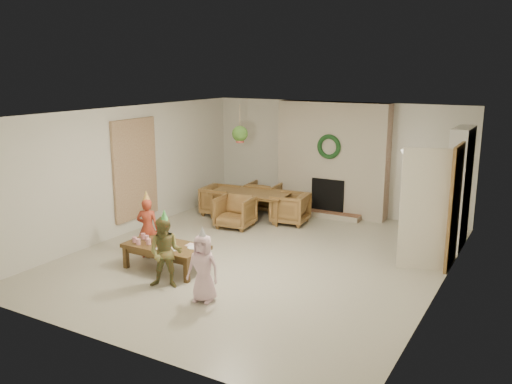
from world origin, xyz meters
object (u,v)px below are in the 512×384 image
Objects in this scene: dining_chair_near at (235,212)px; dining_chair_left at (220,200)px; dining_chair_far at (264,196)px; coffee_table_top at (166,247)px; child_red at (148,228)px; child_pink at (203,268)px; dining_table at (250,205)px; dining_chair_right at (290,208)px; child_plaid at (166,253)px.

dining_chair_near and dining_chair_left have the same top height.
dining_chair_far is 0.53× the size of coffee_table_top.
child_red is 2.11m from child_pink.
dining_chair_far is at bearing 90.00° from dining_table.
coffee_table_top is (0.26, -2.56, 0.06)m from dining_chair_near.
coffee_table_top is (0.41, -4.03, 0.06)m from dining_chair_far.
child_red reaches higher than dining_chair_far.
dining_chair_far is (-0.07, 0.74, 0.03)m from dining_table.
dining_chair_near is (0.07, -0.74, 0.03)m from dining_table.
dining_chair_right is (0.92, 0.09, 0.03)m from dining_table.
dining_chair_right is 0.74× the size of child_pink.
dining_chair_left and dining_chair_right have the same top height.
dining_chair_far is 0.69× the size of child_red.
dining_table is 2.34× the size of dining_chair_left.
coffee_table_top is 0.74m from child_plaid.
dining_chair_near is 3.57m from child_pink.
child_pink is (1.86, -0.99, -0.04)m from child_red.
dining_chair_left is (-0.81, 0.67, 0.00)m from dining_chair_near.
dining_chair_left is at bearing -90.00° from dining_chair_right.
dining_chair_far is at bearing 78.05° from child_plaid.
dining_chair_right is 0.66× the size of child_plaid.
dining_chair_left reaches higher than dining_table.
child_pink is at bearing -155.12° from dining_chair_left.
dining_chair_near is 0.74× the size of child_pink.
dining_chair_near is at bearing 80.42° from child_plaid.
dining_chair_right is 0.69× the size of child_red.
child_red is at bearing -177.06° from dining_chair_left.
child_pink is (0.63, -4.07, 0.16)m from dining_chair_right.
child_plaid is at bearing -82.49° from dining_chair_near.
dining_table is 0.74m from dining_chair_left.
child_plaid reaches higher than dining_chair_near.
dining_chair_far is 3.74m from child_red.
dining_chair_near is 1.00× the size of dining_chair_right.
child_plaid is (0.72, -3.12, 0.21)m from dining_chair_near.
dining_chair_near is 1.19m from dining_chair_right.
dining_chair_right is (1.66, 0.16, 0.00)m from dining_chair_left.
dining_chair_left reaches higher than coffee_table_top.
dining_chair_far is 4.05m from coffee_table_top.
child_pink is at bearing -31.82° from child_plaid.
dining_table is 1.61× the size of child_red.
coffee_table_top is (1.07, -3.22, 0.06)m from dining_chair_left.
dining_chair_far is at bearing 95.80° from coffee_table_top.
child_pink is at bearing 126.72° from child_red.
dining_table is 1.56× the size of child_plaid.
child_plaid reaches higher than coffee_table_top.
child_red is 1.08× the size of child_pink.
dining_chair_near is at bearing 105.83° from child_pink.
coffee_table_top is at bearing -167.12° from dining_chair_left.
coffee_table_top is at bearing 106.60° from child_plaid.
child_plaid is at bearing 162.02° from child_pink.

